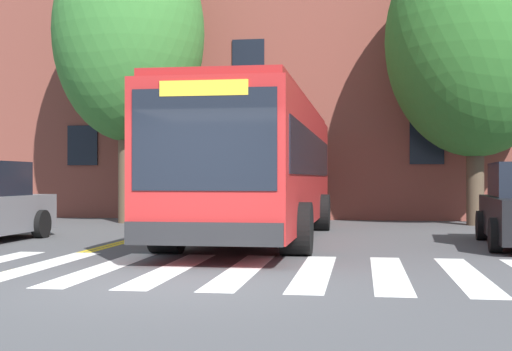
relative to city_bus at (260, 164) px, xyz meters
name	(u,v)px	position (x,y,z in m)	size (l,w,h in m)	color
ground_plane	(175,285)	(-0.03, -7.36, -1.72)	(120.00, 120.00, 0.00)	#4C4C4F
crosswalk	(207,270)	(0.05, -5.84, -1.72)	(12.54, 4.27, 0.01)	white
lane_line_yellow_inner	(213,218)	(-2.87, 8.16, -1.72)	(0.12, 36.00, 0.01)	gold
lane_line_yellow_outer	(218,218)	(-2.71, 8.16, -1.72)	(0.12, 36.00, 0.01)	gold
city_bus	(260,164)	(0.00, 0.00, 0.00)	(2.99, 11.69, 3.16)	#B22323
street_tree_curbside_large	(475,42)	(5.67, 5.43, 3.73)	(7.47, 7.58, 8.90)	#4C3D2D
street_tree_curbside_small	(129,34)	(-4.88, 4.99, 4.20)	(6.11, 5.94, 9.38)	brown
building_facade	(263,82)	(-1.49, 10.79, 3.39)	(29.57, 6.92, 10.22)	brown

